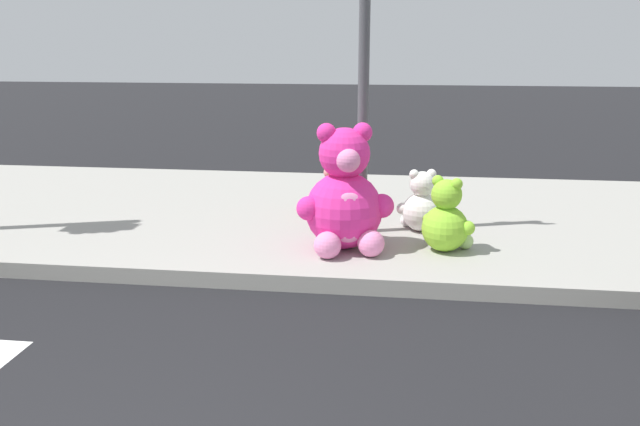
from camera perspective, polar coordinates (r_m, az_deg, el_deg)
The scene contains 6 objects.
sidewalk at distance 7.73m, azimuth -3.40°, elevation -0.22°, with size 28.00×4.40×0.15m, color #9E9B93.
sign_pole at distance 6.54m, azimuth 3.86°, elevation 12.78°, with size 0.56×0.11×3.20m.
plush_pink_large at distance 6.14m, azimuth 2.17°, elevation 1.17°, with size 0.90×0.85×1.20m.
plush_red at distance 7.43m, azimuth 1.48°, elevation 1.88°, with size 0.45×0.50×0.66m.
plush_lime at distance 6.24m, azimuth 11.00°, elevation -0.69°, with size 0.50×0.52×0.72m.
plush_white at distance 6.87m, azimuth 8.83°, elevation 0.62°, with size 0.49×0.46×0.65m.
Camera 1 is at (1.43, -2.12, 2.08)m, focal length 36.59 mm.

